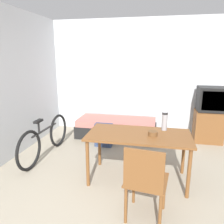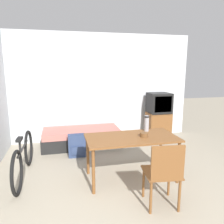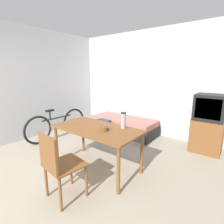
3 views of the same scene
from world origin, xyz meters
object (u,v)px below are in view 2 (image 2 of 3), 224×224
Objects in this scene: bicycle at (23,158)px; dining_table at (132,141)px; wooden_chair at (164,172)px; mate_bowl at (144,135)px; tv at (159,116)px; thermos_flask at (147,123)px; backpack at (77,146)px; daybed at (82,137)px.

dining_table is at bearing -14.43° from bicycle.
dining_table is 1.85m from bicycle.
wooden_chair is 0.88m from mate_bowl.
thermos_flask is (-1.00, -1.60, 0.27)m from tv.
dining_table is 0.90m from wooden_chair.
wooden_chair is 2.26m from backpack.
wooden_chair is at bearing -100.59° from thermos_flask.
dining_table is at bearing -69.42° from daybed.
tv is 9.08× the size of mate_bowl.
thermos_flask is at bearing -121.90° from tv.
dining_table is 1.62× the size of wooden_chair.
bicycle is (-3.13, -1.41, -0.27)m from tv.
mate_bowl is at bearing -118.75° from thermos_flask.
dining_table is at bearing 168.94° from mate_bowl.
tv reaches higher than wooden_chair.
thermos_flask is at bearing 79.41° from wooden_chair.
dining_table is 5.34× the size of thermos_flask.
backpack is (-0.97, 2.02, -0.29)m from wooden_chair.
wooden_chair is (-1.21, -2.74, -0.09)m from tv.
backpack is at bearing 115.76° from wooden_chair.
bicycle is 6.11× the size of thermos_flask.
bicycle is at bearing -144.17° from backpack.
wooden_chair is (0.82, -2.65, 0.32)m from daybed.
dining_table is (-1.36, -1.86, 0.04)m from tv.
thermos_flask is 1.61m from backpack.
wooden_chair is 2.35m from bicycle.
wooden_chair is 3.30× the size of thermos_flask.
bicycle reaches higher than daybed.
bicycle is 2.21m from thermos_flask.
dining_table is 0.87× the size of bicycle.
thermos_flask reaches higher than mate_bowl.
daybed is at bearing 75.81° from backpack.
backpack is (0.95, 0.68, -0.11)m from bicycle.
tv reaches higher than daybed.
daybed is at bearing 115.57° from mate_bowl.
mate_bowl reaches higher than daybed.
backpack is at bearing 35.83° from bicycle.
daybed is at bearing -177.34° from tv.
dining_table is at bearing -126.18° from tv.
thermos_flask is at bearing -5.25° from bicycle.
wooden_chair reaches higher than bicycle.
tv reaches higher than backpack.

